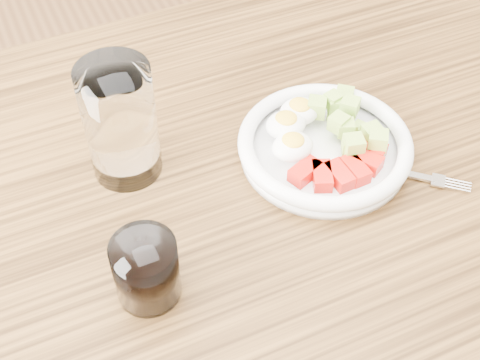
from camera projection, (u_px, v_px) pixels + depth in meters
name	position (u px, v px, depth m)	size (l,w,h in m)	color
dining_table	(249.00, 245.00, 0.93)	(1.50, 0.90, 0.77)	brown
bowl	(324.00, 143.00, 0.90)	(0.24, 0.24, 0.05)	white
fork	(379.00, 168.00, 0.89)	(0.16, 0.14, 0.01)	black
water_glass	(120.00, 122.00, 0.83)	(0.09, 0.09, 0.16)	white
coffee_glass	(146.00, 270.00, 0.73)	(0.07, 0.07, 0.08)	white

